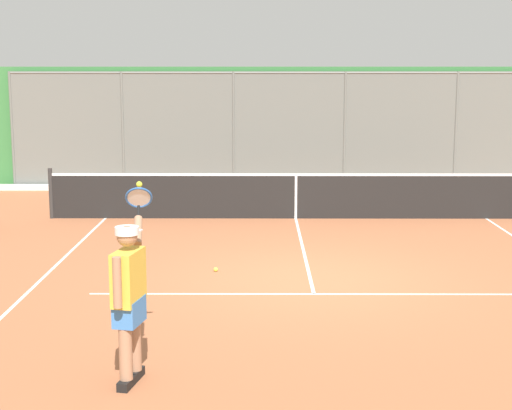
{
  "coord_description": "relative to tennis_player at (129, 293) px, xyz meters",
  "views": [
    {
      "loc": [
        0.76,
        11.33,
        3.08
      ],
      "look_at": [
        0.82,
        -0.48,
        1.05
      ],
      "focal_mm": 54.74,
      "sensor_mm": 36.0,
      "label": 1
    }
  ],
  "objects": [
    {
      "name": "ground_plane",
      "position": [
        -2.05,
        -3.92,
        -0.93
      ],
      "size": [
        60.0,
        60.0,
        0.0
      ],
      "primitive_type": "plane",
      "color": "#A8603D"
    },
    {
      "name": "fence_backdrop",
      "position": [
        -2.05,
        -13.58,
        0.65
      ],
      "size": [
        17.48,
        1.37,
        3.19
      ],
      "color": "slate",
      "rests_on": "ground"
    },
    {
      "name": "court_line_markings",
      "position": [
        -2.05,
        -2.88,
        -0.93
      ],
      "size": [
        8.12,
        10.37,
        0.01
      ],
      "color": "white",
      "rests_on": "ground"
    },
    {
      "name": "tennis_ball_by_sideline",
      "position": [
        -0.6,
        -4.38,
        -0.9
      ],
      "size": [
        0.07,
        0.07,
        0.07
      ],
      "primitive_type": "sphere",
      "color": "#D6E042",
      "rests_on": "ground"
    },
    {
      "name": "tennis_player",
      "position": [
        0.0,
        0.0,
        0.0
      ],
      "size": [
        0.32,
        1.38,
        1.9
      ],
      "rotation": [
        0.0,
        0.0,
        -1.78
      ],
      "color": "black",
      "rests_on": "ground"
    },
    {
      "name": "tennis_net",
      "position": [
        -2.05,
        -8.83,
        -0.44
      ],
      "size": [
        10.44,
        0.09,
        1.07
      ],
      "color": "#2D2D2D",
      "rests_on": "ground"
    }
  ]
}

